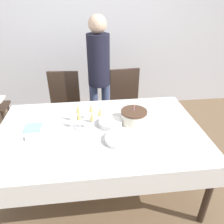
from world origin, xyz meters
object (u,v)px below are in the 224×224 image
object	(u,v)px
dining_chair_far_right	(126,102)
plate_stack_dessert	(111,123)
champagne_tray	(89,117)
person_standing	(99,70)
birthday_cake	(134,116)
plate_stack_main	(120,139)
dining_chair_far_left	(64,105)

from	to	relation	value
dining_chair_far_right	plate_stack_dessert	world-z (taller)	dining_chair_far_right
champagne_tray	plate_stack_dessert	size ratio (longest dim) A/B	1.45
dining_chair_far_right	champagne_tray	size ratio (longest dim) A/B	2.95
champagne_tray	person_standing	size ratio (longest dim) A/B	0.20
birthday_cake	champagne_tray	bearing A→B (deg)	178.80
dining_chair_far_right	birthday_cake	xyz separation A→B (m)	(-0.07, -0.82, 0.26)
plate_stack_main	person_standing	size ratio (longest dim) A/B	0.16
dining_chair_far_right	plate_stack_dessert	bearing A→B (deg)	-109.75
plate_stack_dessert	birthday_cake	bearing A→B (deg)	8.80
dining_chair_far_left	person_standing	size ratio (longest dim) A/B	0.59
plate_stack_main	birthday_cake	bearing A→B (deg)	58.44
plate_stack_main	person_standing	bearing A→B (deg)	95.13
dining_chair_far_left	person_standing	world-z (taller)	person_standing
dining_chair_far_left	dining_chair_far_right	world-z (taller)	same
birthday_cake	plate_stack_main	size ratio (longest dim) A/B	0.97
plate_stack_main	plate_stack_dessert	xyz separation A→B (m)	(-0.06, 0.25, 0.01)
plate_stack_main	dining_chair_far_left	bearing A→B (deg)	117.60
plate_stack_dessert	person_standing	size ratio (longest dim) A/B	0.14
dining_chair_far_left	plate_stack_dessert	xyz separation A→B (m)	(0.53, -0.86, 0.23)
dining_chair_far_left	champagne_tray	world-z (taller)	dining_chair_far_left
dining_chair_far_left	person_standing	bearing A→B (deg)	5.02
dining_chair_far_left	plate_stack_dessert	bearing A→B (deg)	-58.45
champagne_tray	plate_stack_main	size ratio (longest dim) A/B	1.23
plate_stack_main	plate_stack_dessert	world-z (taller)	plate_stack_dessert
person_standing	champagne_tray	bearing A→B (deg)	-100.39
plate_stack_dessert	dining_chair_far_right	bearing A→B (deg)	70.25
dining_chair_far_left	plate_stack_main	size ratio (longest dim) A/B	3.63
person_standing	dining_chair_far_right	bearing A→B (deg)	-6.71
dining_chair_far_left	champagne_tray	distance (m)	0.91
dining_chair_far_left	person_standing	xyz separation A→B (m)	(0.48, 0.04, 0.46)
dining_chair_far_left	plate_stack_dessert	distance (m)	1.03
birthday_cake	plate_stack_dessert	size ratio (longest dim) A/B	1.14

